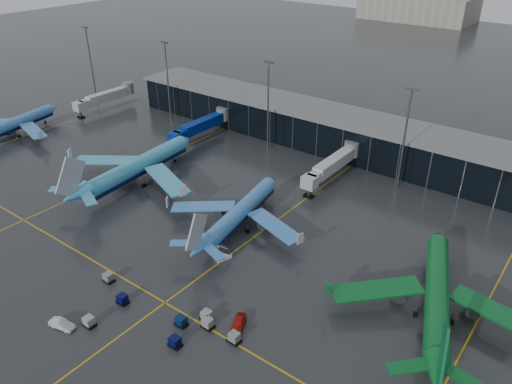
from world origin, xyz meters
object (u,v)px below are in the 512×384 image
Objects in this scene: airliner_arkefly at (138,156)px; airliner_klm_near at (241,203)px; airliner_aer_lingus at (439,282)px; mobile_airstair at (222,255)px; service_van_white at (62,324)px; service_van_red at (238,324)px; baggage_carts at (164,316)px; airliner_klm_west at (14,117)px.

airliner_klm_near is at bearing -7.06° from airliner_arkefly.
airliner_aer_lingus is 40.45m from mobile_airstair.
airliner_aer_lingus reaches higher than service_van_white.
airliner_arkefly reaches higher than mobile_airstair.
mobile_airstair is 0.84× the size of service_van_white.
mobile_airstair reaches higher than service_van_red.
airliner_klm_near is 8.39× the size of service_van_white.
baggage_carts is (-35.19, -29.10, -5.68)m from airliner_aer_lingus.
baggage_carts is 6.31× the size of service_van_red.
airliner_arkefly is 59.00m from service_van_red.
mobile_airstair is at bearing -23.45° from airliner_arkefly.
airliner_arkefly is 1.49× the size of baggage_carts.
airliner_klm_near is (88.24, 0.81, 0.05)m from airliner_klm_west.
airliner_klm_west is 0.83× the size of airliner_arkefly.
service_van_red is (52.76, -25.67, -6.11)m from airliner_arkefly.
service_van_white is at bearing -167.27° from service_van_red.
airliner_aer_lingus is 62.46m from service_van_white.
baggage_carts is at bearing -60.54° from service_van_white.
airliner_klm_near is 1.24× the size of baggage_carts.
airliner_arkefly is at bearing 20.66° from service_van_white.
airliner_klm_near reaches higher than service_van_red.
service_van_white is (-8.43, -30.51, -0.03)m from mobile_airstair.
airliner_arkefly reaches higher than airliner_klm_west.
service_van_red is 28.92m from service_van_white.
airliner_klm_west is 7.78× the size of service_van_red.
airliner_klm_west is at bearing 177.00° from airliner_arkefly.
airliner_aer_lingus is (131.49, -0.75, 0.70)m from airliner_klm_west.
airliner_aer_lingus is at bearing -12.21° from airliner_klm_near.
airliner_aer_lingus reaches higher than baggage_carts.
airliner_klm_near is at bearing 104.72° from baggage_carts.
airliner_aer_lingus reaches higher than airliner_klm_west.
airliner_arkefly reaches higher than service_van_red.
airliner_klm_west reaches higher than service_van_white.
service_van_white is (-12.04, -11.37, -0.02)m from baggage_carts.
airliner_klm_west is 8.32× the size of service_van_white.
service_van_red is at bearing -21.99° from mobile_airstair.
mobile_airstair is (-3.60, 19.14, 0.01)m from baggage_carts.
baggage_carts is (8.05, -30.65, -5.04)m from airliner_klm_near.
service_van_red is at bearing -23.99° from airliner_klm_west.
airliner_klm_west is 9.95× the size of mobile_airstair.
baggage_carts is (96.29, -29.84, -4.98)m from airliner_klm_west.
baggage_carts is (41.80, -31.82, -6.17)m from airliner_arkefly.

